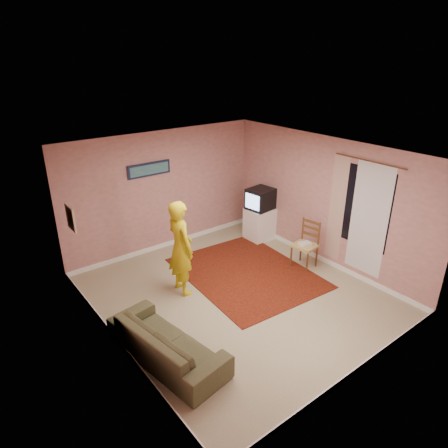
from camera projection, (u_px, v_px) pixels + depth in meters
ground at (236, 295)px, 7.24m from camera, size 5.00×5.00×0.00m
wall_back at (163, 192)px, 8.53m from camera, size 4.50×0.02×2.60m
wall_front at (366, 296)px, 4.90m from camera, size 4.50×0.02×2.60m
wall_left at (110, 271)px, 5.46m from camera, size 0.02×5.00×2.60m
wall_right at (324, 201)px, 7.98m from camera, size 0.02×5.00×2.60m
ceiling at (238, 154)px, 6.20m from camera, size 4.50×5.00×0.02m
baseboard_back at (167, 244)px, 9.03m from camera, size 4.50×0.02×0.10m
baseboard_front at (352, 373)px, 5.41m from camera, size 4.50×0.02×0.10m
baseboard_left at (120, 343)px, 5.96m from camera, size 0.02×5.00×0.10m
baseboard_right at (318, 257)px, 8.47m from camera, size 0.02×5.00×0.10m
window at (364, 207)px, 7.26m from camera, size 0.01×1.10×1.50m
curtain_sheer at (369, 220)px, 7.22m from camera, size 0.01×0.75×2.10m
curtain_floral at (337, 209)px, 7.72m from camera, size 0.01×0.35×2.10m
curtain_rod at (369, 161)px, 6.89m from camera, size 0.02×1.40×0.02m
picture_back at (149, 169)px, 8.12m from camera, size 0.95×0.04×0.28m
picture_left at (71, 218)px, 6.54m from camera, size 0.04×0.38×0.42m
area_rug at (246, 273)px, 7.95m from camera, size 2.41×2.93×0.01m
tv_cabinet at (260, 224)px, 9.29m from camera, size 0.59×0.53×0.75m
crt_tv at (260, 199)px, 9.04m from camera, size 0.61×0.56×0.48m
chair_a at (257, 219)px, 9.18m from camera, size 0.40×0.39×0.46m
dvd_player at (257, 221)px, 9.20m from camera, size 0.34×0.25×0.05m
blue_throw at (252, 209)px, 9.25m from camera, size 0.39×0.05×0.41m
chair_b at (305, 240)px, 7.96m from camera, size 0.49×0.50×0.53m
game_console at (305, 244)px, 7.99m from camera, size 0.26×0.22×0.05m
sofa at (167, 342)px, 5.64m from camera, size 1.04×2.02×0.56m
person at (181, 248)px, 7.03m from camera, size 0.45×0.66×1.76m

